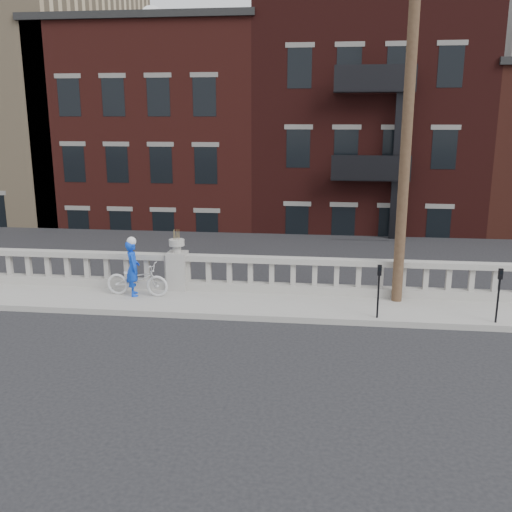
{
  "coord_description": "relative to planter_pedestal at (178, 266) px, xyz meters",
  "views": [
    {
      "loc": [
        4.17,
        -11.58,
        5.06
      ],
      "look_at": [
        2.38,
        3.2,
        1.39
      ],
      "focal_mm": 40.0,
      "sensor_mm": 36.0,
      "label": 1
    }
  ],
  "objects": [
    {
      "name": "ground",
      "position": [
        0.0,
        -3.95,
        -0.83
      ],
      "size": [
        120.0,
        120.0,
        0.0
      ],
      "primitive_type": "plane",
      "color": "black",
      "rests_on": "ground"
    },
    {
      "name": "sidewalk",
      "position": [
        0.0,
        -0.95,
        -0.76
      ],
      "size": [
        32.0,
        2.2,
        0.15
      ],
      "primitive_type": "cube",
      "color": "gray",
      "rests_on": "ground"
    },
    {
      "name": "balustrade",
      "position": [
        0.0,
        0.0,
        -0.19
      ],
      "size": [
        28.0,
        0.34,
        1.03
      ],
      "color": "gray",
      "rests_on": "sidewalk"
    },
    {
      "name": "planter_pedestal",
      "position": [
        0.0,
        0.0,
        0.0
      ],
      "size": [
        0.55,
        0.55,
        1.76
      ],
      "color": "gray",
      "rests_on": "sidewalk"
    },
    {
      "name": "lower_level",
      "position": [
        0.56,
        19.09,
        1.8
      ],
      "size": [
        80.0,
        44.0,
        20.8
      ],
      "color": "#605E59",
      "rests_on": "ground"
    },
    {
      "name": "utility_pole",
      "position": [
        6.2,
        -0.35,
        4.41
      ],
      "size": [
        1.6,
        0.28,
        10.0
      ],
      "color": "#422D1E",
      "rests_on": "sidewalk"
    },
    {
      "name": "parking_meter_b",
      "position": [
        5.56,
        -1.8,
        0.17
      ],
      "size": [
        0.1,
        0.09,
        1.36
      ],
      "color": "black",
      "rests_on": "sidewalk"
    },
    {
      "name": "parking_meter_c",
      "position": [
        8.41,
        -1.8,
        0.17
      ],
      "size": [
        0.1,
        0.09,
        1.36
      ],
      "color": "black",
      "rests_on": "sidewalk"
    },
    {
      "name": "bicycle",
      "position": [
        -0.97,
        -0.75,
        -0.21
      ],
      "size": [
        1.8,
        0.7,
        0.93
      ],
      "primitive_type": "imported",
      "rotation": [
        0.0,
        0.0,
        1.52
      ],
      "color": "silver",
      "rests_on": "sidewalk"
    },
    {
      "name": "cyclist",
      "position": [
        -1.08,
        -0.74,
        0.1
      ],
      "size": [
        0.57,
        0.67,
        1.57
      ],
      "primitive_type": "imported",
      "rotation": [
        0.0,
        0.0,
        1.97
      ],
      "color": "blue",
      "rests_on": "sidewalk"
    }
  ]
}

